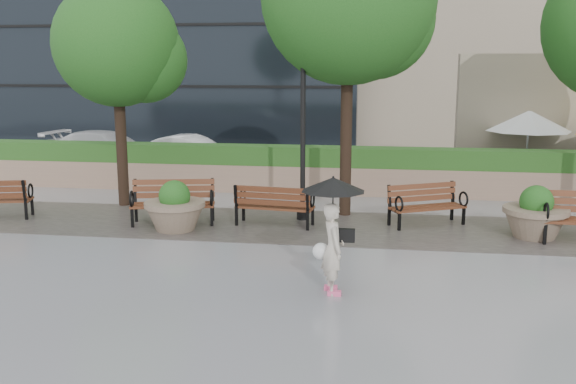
# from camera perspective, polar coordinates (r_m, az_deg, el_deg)

# --- Properties ---
(ground) EXTENTS (100.00, 100.00, 0.00)m
(ground) POSITION_cam_1_polar(r_m,az_deg,el_deg) (12.02, -2.55, -6.50)
(ground) COLOR gray
(ground) RESTS_ON ground
(cobble_strip) EXTENTS (28.00, 3.20, 0.01)m
(cobble_strip) POSITION_cam_1_polar(r_m,az_deg,el_deg) (14.86, -0.33, -3.00)
(cobble_strip) COLOR #383330
(cobble_strip) RESTS_ON ground
(hedge_wall) EXTENTS (24.00, 0.80, 1.35)m
(hedge_wall) POSITION_cam_1_polar(r_m,az_deg,el_deg) (18.61, 1.58, 1.98)
(hedge_wall) COLOR #967961
(hedge_wall) RESTS_ON ground
(asphalt_street) EXTENTS (40.00, 7.00, 0.00)m
(asphalt_street) POSITION_cam_1_polar(r_m,az_deg,el_deg) (22.64, 2.81, 1.94)
(asphalt_street) COLOR black
(asphalt_street) RESTS_ON ground
(bench_1) EXTENTS (2.01, 1.14, 1.02)m
(bench_1) POSITION_cam_1_polar(r_m,az_deg,el_deg) (15.18, -10.15, -1.71)
(bench_1) COLOR brown
(bench_1) RESTS_ON ground
(bench_2) EXTENTS (1.85, 0.91, 0.96)m
(bench_2) POSITION_cam_1_polar(r_m,az_deg,el_deg) (14.80, -1.21, -1.94)
(bench_2) COLOR brown
(bench_2) RESTS_ON ground
(bench_3) EXTENTS (1.87, 1.42, 0.94)m
(bench_3) POSITION_cam_1_polar(r_m,az_deg,el_deg) (15.18, 12.20, -1.88)
(bench_3) COLOR brown
(bench_3) RESTS_ON ground
(planter_left) EXTENTS (1.36, 1.36, 1.14)m
(planter_left) POSITION_cam_1_polar(r_m,az_deg,el_deg) (14.58, -10.01, -1.67)
(planter_left) COLOR #7F6B56
(planter_left) RESTS_ON ground
(planter_right) EXTENTS (1.37, 1.37, 1.15)m
(planter_right) POSITION_cam_1_polar(r_m,az_deg,el_deg) (14.73, 21.13, -2.12)
(planter_right) COLOR #7F6B56
(planter_right) RESTS_ON ground
(lamppost) EXTENTS (0.28, 0.28, 4.53)m
(lamppost) POSITION_cam_1_polar(r_m,az_deg,el_deg) (15.10, 1.33, 4.97)
(lamppost) COLOR black
(lamppost) RESTS_ON ground
(tree_0) EXTENTS (3.29, 3.17, 5.76)m
(tree_0) POSITION_cam_1_polar(r_m,az_deg,el_deg) (17.19, -14.42, 12.24)
(tree_0) COLOR black
(tree_0) RESTS_ON ground
(tree_1) EXTENTS (4.11, 4.11, 7.28)m
(tree_1) POSITION_cam_1_polar(r_m,az_deg,el_deg) (15.70, 5.99, 16.42)
(tree_1) COLOR black
(tree_1) RESTS_ON ground
(patio_umb_white) EXTENTS (2.50, 2.50, 2.30)m
(patio_umb_white) POSITION_cam_1_polar(r_m,az_deg,el_deg) (20.60, 20.63, 5.88)
(patio_umb_white) COLOR black
(patio_umb_white) RESTS_ON ground
(car_left) EXTENTS (4.80, 2.46, 1.33)m
(car_left) POSITION_cam_1_polar(r_m,az_deg,el_deg) (23.90, -15.78, 3.63)
(car_left) COLOR silver
(car_left) RESTS_ON ground
(car_right) EXTENTS (3.80, 1.90, 1.20)m
(car_right) POSITION_cam_1_polar(r_m,az_deg,el_deg) (23.12, -8.58, 3.52)
(car_right) COLOR silver
(car_right) RESTS_ON ground
(pedestrian) EXTENTS (1.03, 1.03, 1.90)m
(pedestrian) POSITION_cam_1_polar(r_m,az_deg,el_deg) (10.33, 4.00, -2.82)
(pedestrian) COLOR beige
(pedestrian) RESTS_ON ground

